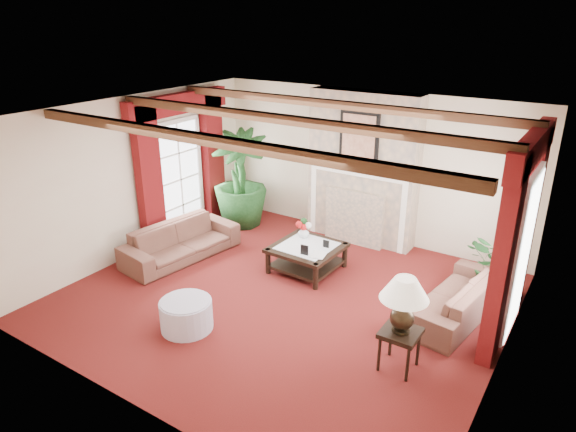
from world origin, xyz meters
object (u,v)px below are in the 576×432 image
Objects in this scene: sofa_right at (457,290)px; sofa_left at (180,236)px; coffee_table at (307,258)px; potted_palm at (241,199)px; ottoman at (186,315)px; side_table at (399,349)px.

sofa_left is at bearing -72.33° from sofa_right.
coffee_table is (-2.42, 0.03, -0.17)m from sofa_right.
ottoman is at bearing -63.60° from potted_palm.
sofa_right is 4.63m from potted_palm.
ottoman is (-2.67, -0.75, -0.05)m from side_table.
potted_palm is at bearing 116.40° from ottoman.
coffee_table is at bearing -60.63° from sofa_left.
side_table is at bearing -91.73° from sofa_left.
potted_palm reaches higher than ottoman.
potted_palm is 3.10× the size of ottoman.
potted_palm is 3.66m from ottoman.
ottoman is at bearing -125.72° from sofa_left.
coffee_table is 2.68m from side_table.
potted_palm is (-0.06, 1.74, 0.13)m from sofa_left.
sofa_right is 0.93× the size of potted_palm.
sofa_right is at bearing 81.41° from side_table.
coffee_table is at bearing 144.75° from side_table.
sofa_left is at bearing -157.22° from coffee_table.
sofa_left reaches higher than coffee_table.
potted_palm is (-4.52, 0.99, 0.15)m from sofa_right.
side_table is (-0.23, -1.52, -0.12)m from sofa_right.
coffee_table reaches higher than ottoman.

